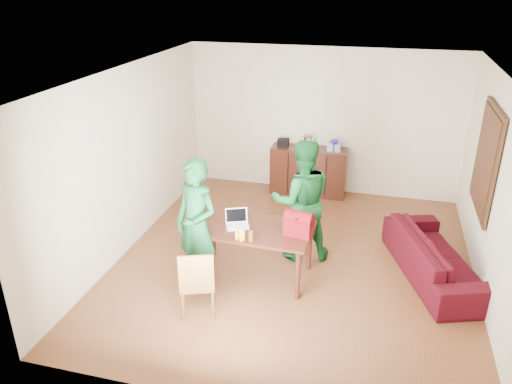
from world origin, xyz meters
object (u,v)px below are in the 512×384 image
(sofa, at_px, (436,256))
(person_far, at_px, (301,201))
(chair, at_px, (198,294))
(red_bag, at_px, (299,226))
(laptop, at_px, (238,224))
(bottle, at_px, (251,235))
(person_near, at_px, (197,225))
(table, at_px, (252,233))

(sofa, bearing_deg, person_far, 68.68)
(chair, xyz_separation_m, person_far, (0.97, 1.65, 0.64))
(sofa, bearing_deg, red_bag, 90.88)
(laptop, xyz_separation_m, bottle, (0.27, -0.32, 0.05))
(red_bag, distance_m, sofa, 2.01)
(person_near, relative_size, sofa, 0.86)
(table, relative_size, bottle, 9.12)
(person_far, bearing_deg, bottle, 47.06)
(table, height_order, laptop, laptop)
(person_near, distance_m, laptop, 0.57)
(table, bearing_deg, bottle, -75.20)
(chair, distance_m, person_near, 0.89)
(table, height_order, red_bag, red_bag)
(person_near, height_order, bottle, person_near)
(person_far, xyz_separation_m, sofa, (1.90, -0.05, -0.60))
(person_far, relative_size, red_bag, 5.01)
(bottle, bearing_deg, laptop, 130.10)
(chair, height_order, sofa, chair)
(chair, relative_size, laptop, 2.55)
(table, bearing_deg, red_bag, -3.23)
(person_near, bearing_deg, chair, -46.15)
(table, xyz_separation_m, sofa, (2.44, 0.62, -0.35))
(table, bearing_deg, person_far, 53.10)
(red_bag, bearing_deg, sofa, 31.82)
(person_near, height_order, person_far, person_far)
(chair, xyz_separation_m, bottle, (0.51, 0.62, 0.57))
(table, distance_m, laptop, 0.24)
(table, relative_size, person_near, 0.91)
(bottle, bearing_deg, red_bag, 28.93)
(chair, relative_size, sofa, 0.44)
(person_near, bearing_deg, bottle, 26.45)
(chair, xyz_separation_m, sofa, (2.87, 1.60, 0.04))
(chair, bearing_deg, laptop, 54.95)
(chair, height_order, person_near, person_near)
(table, xyz_separation_m, person_near, (-0.63, -0.39, 0.24))
(table, height_order, bottle, bottle)
(chair, distance_m, sofa, 3.29)
(person_far, height_order, red_bag, person_far)
(person_near, height_order, laptop, person_near)
(table, relative_size, person_far, 0.91)
(laptop, distance_m, sofa, 2.76)
(bottle, bearing_deg, table, 102.59)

